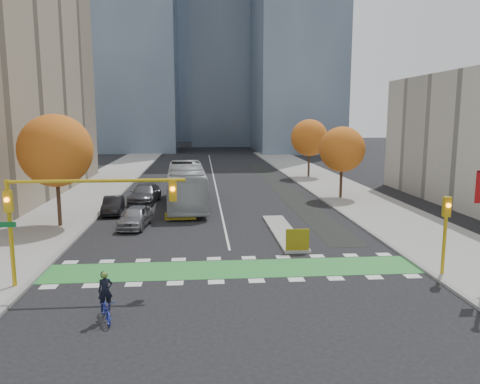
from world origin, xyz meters
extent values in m
plane|color=black|center=(0.00, 0.00, 0.00)|extent=(300.00, 300.00, 0.00)
cube|color=gray|center=(-13.50, 20.00, 0.07)|extent=(7.00, 120.00, 0.15)
cube|color=gray|center=(13.50, 20.00, 0.07)|extent=(7.00, 120.00, 0.15)
cube|color=gray|center=(-10.00, 20.00, 0.07)|extent=(0.30, 120.00, 0.16)
cube|color=gray|center=(10.00, 20.00, 0.07)|extent=(0.30, 120.00, 0.16)
cube|color=#2C8735|center=(0.00, 1.50, 0.01)|extent=(20.00, 3.00, 0.01)
cube|color=silver|center=(0.00, 40.00, 0.01)|extent=(0.15, 70.00, 0.01)
cube|color=black|center=(7.50, 30.00, 0.01)|extent=(2.50, 50.00, 0.01)
cube|color=gray|center=(4.00, 9.00, 0.08)|extent=(1.60, 10.00, 0.16)
cube|color=yellow|center=(4.00, 4.20, 0.80)|extent=(1.40, 0.12, 1.30)
cube|color=#47566B|center=(20.00, 85.00, 30.00)|extent=(18.00, 24.00, 60.00)
cube|color=#47566B|center=(-4.00, 140.00, 40.00)|extent=(26.00, 26.00, 80.00)
cylinder|color=#332114|center=(-12.00, 12.00, 2.62)|extent=(0.28, 0.28, 5.25)
sphere|color=#B64516|center=(-12.00, 12.00, 5.62)|extent=(5.20, 5.20, 5.20)
cylinder|color=#332114|center=(12.00, 22.00, 2.27)|extent=(0.28, 0.28, 4.55)
sphere|color=#B64516|center=(12.00, 22.00, 4.88)|extent=(4.40, 4.40, 4.40)
cylinder|color=#332114|center=(12.50, 38.00, 2.45)|extent=(0.28, 0.28, 4.90)
sphere|color=#B64516|center=(12.50, 38.00, 5.25)|extent=(4.80, 4.80, 4.80)
cylinder|color=#BF9914|center=(-10.50, -0.50, 2.60)|extent=(0.20, 0.20, 5.20)
cylinder|color=#BF9914|center=(-6.50, -0.50, 5.10)|extent=(8.20, 0.16, 0.16)
cube|color=#BF9914|center=(-10.50, -0.50, 4.20)|extent=(0.35, 0.28, 1.00)
sphere|color=orange|center=(-10.50, -0.68, 4.30)|extent=(0.22, 0.22, 0.22)
cube|color=#BF9914|center=(-3.00, -0.50, 4.60)|extent=(0.35, 0.28, 1.00)
sphere|color=orange|center=(-3.00, -0.68, 4.70)|extent=(0.22, 0.22, 0.22)
cube|color=#0C5926|center=(-10.50, -0.90, 3.20)|extent=(0.85, 0.04, 0.25)
cylinder|color=#BF9914|center=(10.50, -0.50, 2.00)|extent=(0.18, 0.18, 4.00)
cube|color=#BF9914|center=(10.50, -0.50, 3.60)|extent=(0.35, 0.28, 1.00)
sphere|color=orange|center=(10.50, -0.68, 3.70)|extent=(0.22, 0.22, 0.22)
imported|color=#202A96|center=(-5.50, -4.40, 0.46)|extent=(1.20, 1.87, 0.93)
imported|color=black|center=(-5.50, -4.40, 1.25)|extent=(0.67, 0.55, 1.57)
sphere|color=#597F2D|center=(-5.50, -4.40, 1.90)|extent=(0.27, 0.27, 0.27)
imported|color=#ABAFB2|center=(-3.00, 19.59, 1.89)|extent=(3.76, 13.71, 3.78)
imported|color=gray|center=(-6.50, 11.54, 0.79)|extent=(2.43, 4.81, 1.57)
imported|color=black|center=(-9.00, 16.54, 0.72)|extent=(1.82, 4.46, 1.44)
imported|color=#525257|center=(-6.97, 21.54, 0.86)|extent=(2.87, 6.09, 1.72)
camera|label=1|loc=(-1.67, -22.37, 8.07)|focal=35.00mm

